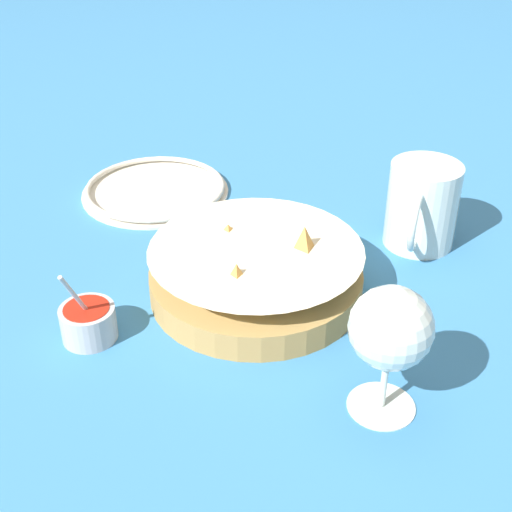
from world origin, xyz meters
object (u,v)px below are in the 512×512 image
(side_plate, at_px, (155,189))
(food_basket, at_px, (256,274))
(beer_mug, at_px, (422,209))
(wine_glass, at_px, (391,332))
(sauce_cup, at_px, (88,321))

(side_plate, bearing_deg, food_basket, 50.55)
(food_basket, height_order, beer_mug, beer_mug)
(wine_glass, distance_m, side_plate, 0.55)
(food_basket, bearing_deg, sauce_cup, -45.45)
(food_basket, bearing_deg, side_plate, -129.45)
(wine_glass, height_order, side_plate, wine_glass)
(food_basket, distance_m, beer_mug, 0.26)
(wine_glass, height_order, beer_mug, wine_glass)
(food_basket, xyz_separation_m, sauce_cup, (0.15, -0.15, -0.01))
(food_basket, relative_size, side_plate, 1.15)
(food_basket, relative_size, wine_glass, 1.84)
(food_basket, distance_m, side_plate, 0.31)
(beer_mug, bearing_deg, sauce_cup, -43.40)
(wine_glass, distance_m, beer_mug, 0.34)
(sauce_cup, height_order, beer_mug, beer_mug)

